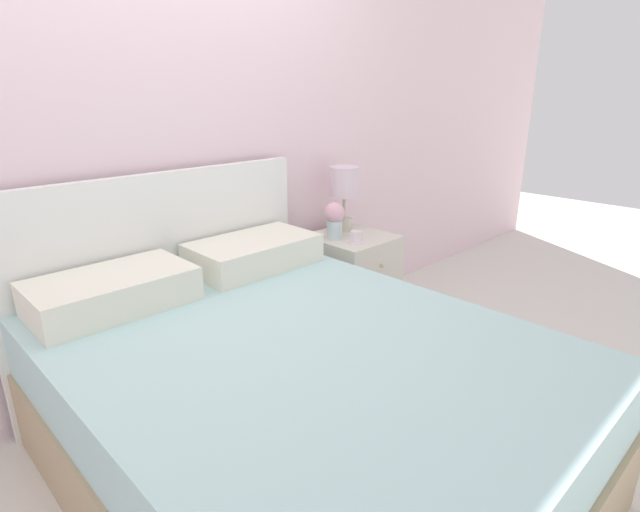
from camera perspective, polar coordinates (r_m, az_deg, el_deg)
ground_plane at (r=2.79m, az=-16.15°, el=-12.82°), size 12.00×12.00×0.00m
wall_back at (r=2.47m, az=-19.74°, el=14.76°), size 8.00×0.06×2.60m
bed at (r=1.98m, az=-3.90°, el=-15.53°), size 1.50×1.93×1.06m
nightstand at (r=3.08m, az=3.52°, el=-2.93°), size 0.45×0.48×0.59m
table_lamp at (r=3.03m, az=2.79°, el=7.82°), size 0.18×0.18×0.39m
flower_vase at (r=2.89m, az=1.68°, el=4.31°), size 0.12×0.12×0.21m
teacup at (r=2.86m, az=4.12°, el=2.19°), size 0.10×0.10×0.07m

